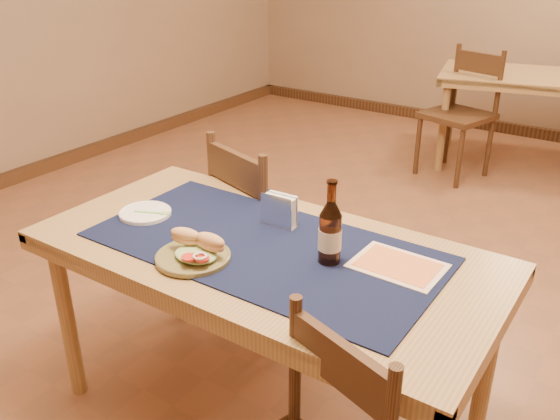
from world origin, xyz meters
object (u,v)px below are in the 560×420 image
Objects in this scene: chair_main_far at (266,231)px; beer_bottle at (330,233)px; back_table at (546,86)px; sandwich_plate at (195,252)px; napkin_holder at (279,211)px; main_table at (264,268)px.

beer_bottle is at bearing -39.06° from chair_main_far.
back_table is 3.65m from sandwich_plate.
chair_main_far is 0.85m from beer_bottle.
chair_main_far is 0.57m from napkin_holder.
back_table is 12.18× the size of napkin_holder.
chair_main_far is 0.80m from sandwich_plate.
beer_bottle reaches higher than main_table.
chair_main_far is 3.36× the size of beer_bottle.
sandwich_plate is at bearing -72.53° from chair_main_far.
beer_bottle is (0.24, 0.03, 0.19)m from main_table.
napkin_holder is (0.31, -0.35, 0.32)m from chair_main_far.
napkin_holder is at bearing 76.56° from sandwich_plate.
napkin_holder is at bearing -48.57° from chair_main_far.
main_table is at bearing -172.75° from beer_bottle.
beer_bottle is at bearing 7.25° from main_table.
beer_bottle is (0.03, -3.40, 0.19)m from back_table.
sandwich_plate is 1.77× the size of napkin_holder.
napkin_holder is (-0.04, 0.16, 0.15)m from main_table.
back_table is at bearing 85.56° from napkin_holder.
sandwich_plate is at bearing -103.44° from napkin_holder.
back_table is at bearing 86.49° from main_table.
beer_bottle is (0.59, -0.48, 0.37)m from chair_main_far.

